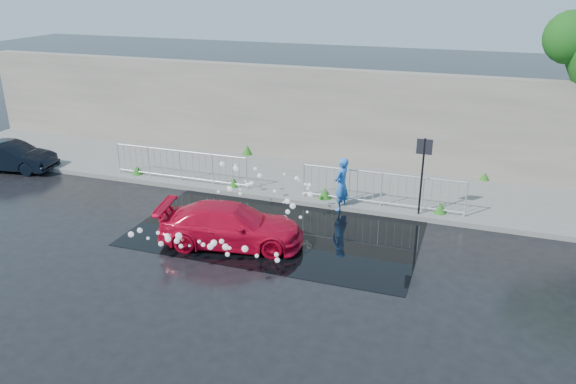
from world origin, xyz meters
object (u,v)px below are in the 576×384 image
person (341,184)px  sign_post (423,164)px  red_car (231,225)px  dark_car (11,156)px

person → sign_post: bearing=108.7°
red_car → person: person is taller
dark_car → sign_post: bearing=-96.3°
dark_car → red_car: bearing=-114.1°
sign_post → dark_car: size_ratio=0.77×
sign_post → red_car: (-4.57, -3.43, -1.16)m
red_car → sign_post: bearing=-64.7°
sign_post → person: size_ratio=1.48×
sign_post → dark_car: 14.95m
dark_car → person: person is taller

